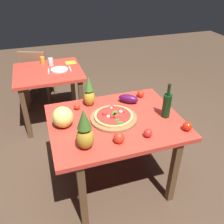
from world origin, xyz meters
TOP-DOWN VIEW (x-y plane):
  - ground_plane at (0.00, 0.00)m, footprint 10.00×10.00m
  - display_table at (0.00, 0.00)m, footprint 1.19×0.94m
  - background_table at (-0.48, 1.36)m, footprint 0.87×0.81m
  - dining_chair at (-0.62, 1.99)m, footprint 0.52×0.52m
  - pizza_board at (-0.01, 0.01)m, footprint 0.43×0.43m
  - pizza at (-0.01, 0.01)m, footprint 0.35×0.35m
  - wine_bottle at (0.46, -0.09)m, footprint 0.08×0.08m
  - pineapple_left at (-0.34, -0.29)m, footprint 0.14×0.14m
  - pineapple_right at (-0.16, 0.33)m, footprint 0.11×0.11m
  - melon at (-0.46, 0.05)m, footprint 0.18×0.18m
  - bell_pepper at (-0.07, -0.31)m, footprint 0.09×0.09m
  - eggplant at (0.23, 0.25)m, footprint 0.21×0.19m
  - tomato_beside_pepper at (0.18, -0.31)m, footprint 0.07×0.07m
  - tomato_by_bottle at (0.53, -0.33)m, footprint 0.08×0.08m
  - tomato_near_board at (-0.29, 0.29)m, footprint 0.06×0.06m
  - tomato_at_corner at (0.39, 0.33)m, footprint 0.08×0.08m
  - drinking_glass_juice at (-0.52, 1.63)m, footprint 0.06×0.06m
  - drinking_glass_water at (-0.42, 1.53)m, footprint 0.07×0.07m
  - dinner_plate at (-0.33, 1.33)m, footprint 0.22×0.22m
  - fork_utensil at (-0.47, 1.33)m, footprint 0.03×0.18m
  - knife_utensil at (-0.19, 1.33)m, footprint 0.02×0.18m
  - napkin_folded at (-0.15, 1.55)m, footprint 0.14×0.12m

SIDE VIEW (x-z plane):
  - ground_plane at x=0.00m, z-range 0.00..0.00m
  - dining_chair at x=-0.62m, z-range 0.06..0.91m
  - background_table at x=-0.48m, z-range 0.25..1.00m
  - display_table at x=0.00m, z-range 0.28..1.03m
  - napkin_folded at x=-0.15m, z-range 0.75..0.76m
  - fork_utensil at x=-0.47m, z-range 0.75..0.76m
  - knife_utensil at x=-0.19m, z-range 0.75..0.76m
  - dinner_plate at x=-0.33m, z-range 0.75..0.77m
  - pizza_board at x=-0.01m, z-range 0.75..0.77m
  - tomato_near_board at x=-0.29m, z-range 0.75..0.81m
  - tomato_beside_pepper at x=0.18m, z-range 0.75..0.82m
  - tomato_at_corner at x=0.39m, z-range 0.75..0.82m
  - tomato_by_bottle at x=0.53m, z-range 0.75..0.83m
  - pizza at x=-0.01m, z-range 0.76..0.82m
  - bell_pepper at x=-0.07m, z-range 0.74..0.84m
  - eggplant at x=0.23m, z-range 0.75..0.84m
  - drinking_glass_juice at x=-0.52m, z-range 0.75..0.85m
  - drinking_glass_water at x=-0.42m, z-range 0.75..0.85m
  - melon at x=-0.46m, z-range 0.75..0.93m
  - wine_bottle at x=0.46m, z-range 0.71..1.04m
  - pineapple_right at x=-0.16m, z-range 0.73..1.04m
  - pineapple_left at x=-0.34m, z-range 0.73..1.08m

